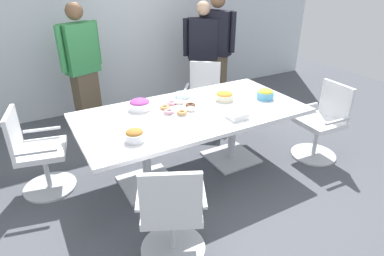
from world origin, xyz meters
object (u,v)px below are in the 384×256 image
snack_bowl_chips_yellow (265,94)px  napkin_pile (236,115)px  person_standing_1 (202,55)px  snack_bowl_chips_orange (224,96)px  office_chair_2 (37,156)px  snack_bowl_pretzels (135,135)px  donut_platter (178,108)px  office_chair_0 (322,125)px  person_standing_0 (83,67)px  plate_stack (182,95)px  conference_table (192,122)px  snack_bowl_candy_mix (140,104)px  office_chair_3 (172,216)px  person_standing_2 (216,49)px  office_chair_1 (204,99)px

snack_bowl_chips_yellow → napkin_pile: size_ratio=1.07×
person_standing_1 → snack_bowl_chips_orange: bearing=90.6°
office_chair_2 → snack_bowl_chips_yellow: office_chair_2 is taller
snack_bowl_pretzels → donut_platter: 0.78m
office_chair_0 → person_standing_0: bearing=49.2°
office_chair_2 → snack_bowl_pretzels: size_ratio=5.09×
donut_platter → plate_stack: bearing=55.2°
office_chair_0 → office_chair_2: 3.22m
person_standing_0 → plate_stack: 1.56m
snack_bowl_chips_orange → conference_table: bearing=-168.5°
person_standing_1 → snack_bowl_candy_mix: (-1.56, -1.31, -0.06)m
conference_table → office_chair_2: office_chair_2 is taller
office_chair_3 → snack_bowl_chips_yellow: (1.65, 0.90, 0.40)m
conference_table → napkin_pile: size_ratio=13.14×
donut_platter → office_chair_3: bearing=-119.6°
snack_bowl_chips_orange → plate_stack: size_ratio=1.17×
conference_table → office_chair_3: 1.26m
office_chair_3 → plate_stack: bearing=84.6°
office_chair_2 → person_standing_0: (0.80, 1.26, 0.50)m
snack_bowl_candy_mix → office_chair_3: bearing=-101.8°
snack_bowl_chips_yellow → plate_stack: size_ratio=1.09×
office_chair_3 → person_standing_1: (1.84, 2.63, 0.46)m
person_standing_0 → person_standing_2: (2.06, -0.15, 0.03)m
person_standing_2 → plate_stack: person_standing_2 is taller
person_standing_2 → office_chair_0: bearing=153.3°
conference_table → donut_platter: (-0.11, 0.11, 0.14)m
person_standing_1 → office_chair_1: bearing=83.6°
office_chair_1 → office_chair_3: same height
office_chair_1 → snack_bowl_candy_mix: size_ratio=3.74×
office_chair_0 → plate_stack: size_ratio=5.04×
office_chair_2 → snack_bowl_pretzels: office_chair_2 is taller
person_standing_0 → snack_bowl_pretzels: (-0.02, -2.04, -0.10)m
plate_stack → napkin_pile: bearing=-75.4°
office_chair_0 → donut_platter: size_ratio=2.31×
conference_table → person_standing_1: person_standing_1 is taller
plate_stack → office_chair_1: bearing=41.8°
office_chair_3 → snack_bowl_chips_orange: office_chair_3 is taller
person_standing_2 → donut_platter: size_ratio=4.54×
snack_bowl_candy_mix → office_chair_0: bearing=-21.2°
person_standing_2 → person_standing_0: bearing=52.9°
office_chair_2 → snack_bowl_chips_orange: size_ratio=4.30×
snack_bowl_chips_orange → donut_platter: 0.59m
snack_bowl_pretzels → office_chair_3: bearing=-88.3°
snack_bowl_pretzels → person_standing_0: bearing=89.5°
office_chair_1 → snack_bowl_candy_mix: (-1.21, -0.67, 0.40)m
person_standing_0 → office_chair_3: bearing=69.7°
snack_bowl_candy_mix → person_standing_2: bearing=35.0°
conference_table → office_chair_3: bearing=-126.5°
person_standing_1 → snack_bowl_candy_mix: 2.04m
conference_table → snack_bowl_chips_orange: (0.48, 0.10, 0.17)m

